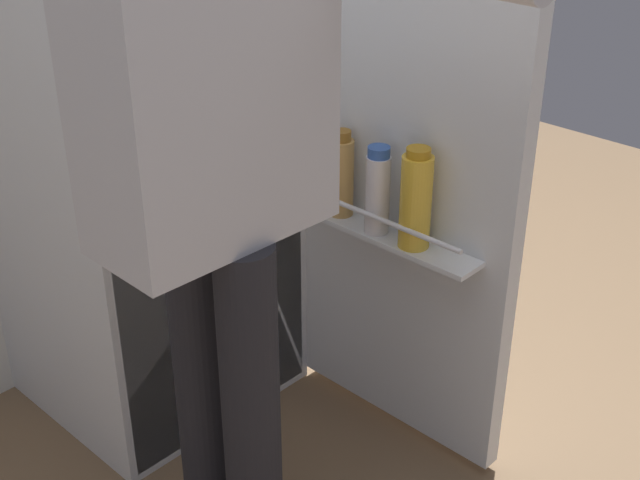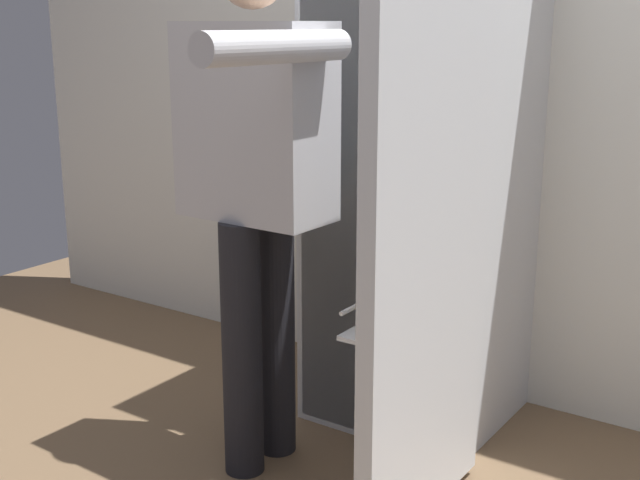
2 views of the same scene
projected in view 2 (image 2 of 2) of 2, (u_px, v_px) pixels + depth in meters
name	position (u px, v px, depth m)	size (l,w,h in m)	color
ground_plane	(331.00, 474.00, 2.54)	(5.23, 5.23, 0.00)	brown
kitchen_wall	(470.00, 56.00, 2.92)	(4.40, 0.10, 2.44)	silver
refrigerator	(422.00, 174.00, 2.69)	(0.67, 1.18, 1.71)	silver
person	(258.00, 165.00, 2.38)	(0.52, 0.75, 1.57)	black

